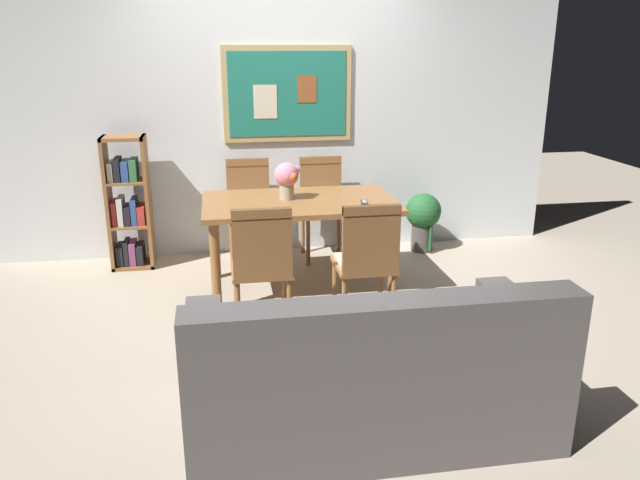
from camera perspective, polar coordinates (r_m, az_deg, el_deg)
ground_plane at (r=4.65m, az=-1.71°, el=-6.29°), size 12.00×12.00×0.00m
wall_back_with_painting at (r=5.71m, az=-3.85°, el=11.82°), size 5.20×0.14×2.60m
dining_table at (r=4.78m, az=-1.92°, el=2.59°), size 1.48×0.89×0.74m
dining_chair_near_left at (r=4.06m, az=-5.41°, el=-1.84°), size 0.40×0.41×0.91m
dining_chair_near_right at (r=4.14m, az=4.37°, el=-1.44°), size 0.40×0.41×0.91m
dining_chair_far_left at (r=5.54m, az=-6.57°, el=3.49°), size 0.40×0.41×0.91m
dining_chair_far_right at (r=5.61m, az=0.22°, el=3.79°), size 0.40×0.41×0.91m
leather_couch at (r=3.14m, az=4.68°, el=-12.66°), size 1.80×0.84×0.84m
bookshelf at (r=5.58m, az=-17.30°, el=2.87°), size 0.36×0.28×1.15m
potted_ivy at (r=5.88m, az=9.51°, el=2.09°), size 0.33×0.33×0.55m
flower_vase at (r=4.76m, az=-3.08°, el=5.79°), size 0.20×0.20×0.29m
tv_remote at (r=4.65m, az=4.12°, el=3.46°), size 0.07×0.16×0.02m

